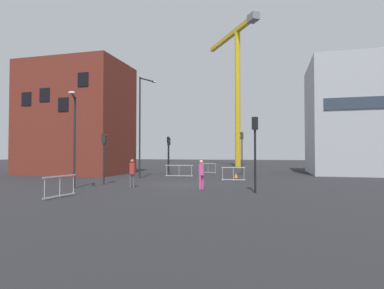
% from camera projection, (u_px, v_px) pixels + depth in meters
% --- Properties ---
extents(ground, '(160.00, 160.00, 0.00)m').
position_uv_depth(ground, '(178.00, 185.00, 21.49)').
color(ground, black).
extents(brick_building, '(10.32, 7.10, 11.45)m').
position_uv_depth(brick_building, '(77.00, 119.00, 32.61)').
color(brick_building, maroon).
rests_on(brick_building, ground).
extents(office_block, '(9.89, 9.43, 11.60)m').
position_uv_depth(office_block, '(360.00, 118.00, 32.25)').
color(office_block, '#A8AAB2').
rests_on(office_block, ground).
extents(construction_crane, '(10.04, 14.15, 22.85)m').
position_uv_depth(construction_crane, '(237.00, 74.00, 51.04)').
color(construction_crane, gold).
rests_on(construction_crane, ground).
extents(streetlamp_tall, '(0.97, 1.81, 8.79)m').
position_uv_depth(streetlamp_tall, '(142.00, 119.00, 27.14)').
color(streetlamp_tall, '#232326').
rests_on(streetlamp_tall, ground).
extents(streetlamp_short, '(1.24, 1.85, 5.69)m').
position_uv_depth(streetlamp_short, '(74.00, 131.00, 18.99)').
color(streetlamp_short, '#232326').
rests_on(streetlamp_short, ground).
extents(traffic_light_verge, '(0.34, 0.39, 4.15)m').
position_uv_depth(traffic_light_verge, '(255.00, 142.00, 17.04)').
color(traffic_light_verge, black).
rests_on(traffic_light_verge, ground).
extents(traffic_light_near, '(0.26, 0.38, 4.13)m').
position_uv_depth(traffic_light_near, '(168.00, 148.00, 37.13)').
color(traffic_light_near, black).
rests_on(traffic_light_near, ground).
extents(traffic_light_median, '(0.38, 0.26, 3.54)m').
position_uv_depth(traffic_light_median, '(104.00, 150.00, 21.59)').
color(traffic_light_median, '#232326').
rests_on(traffic_light_median, ground).
extents(traffic_light_crosswalk, '(0.36, 0.37, 3.71)m').
position_uv_depth(traffic_light_crosswalk, '(169.00, 150.00, 31.54)').
color(traffic_light_crosswalk, black).
rests_on(traffic_light_crosswalk, ground).
extents(traffic_light_far, '(0.39, 0.29, 4.27)m').
position_uv_depth(traffic_light_far, '(242.00, 146.00, 31.13)').
color(traffic_light_far, '#2D2D30').
rests_on(traffic_light_far, ground).
extents(pedestrian_walking, '(0.34, 0.34, 1.75)m').
position_uv_depth(pedestrian_walking, '(201.00, 172.00, 18.78)').
color(pedestrian_walking, '#D14C8C').
rests_on(pedestrian_walking, ground).
extents(pedestrian_waiting, '(0.34, 0.34, 1.77)m').
position_uv_depth(pedestrian_waiting, '(132.00, 171.00, 19.69)').
color(pedestrian_waiting, '#4C4C51').
rests_on(pedestrian_waiting, ground).
extents(safety_barrier_left_run, '(1.82, 0.22, 1.08)m').
position_uv_depth(safety_barrier_left_run, '(208.00, 168.00, 33.29)').
color(safety_barrier_left_run, '#9EA0A5').
rests_on(safety_barrier_left_run, ground).
extents(safety_barrier_front, '(1.83, 0.24, 1.08)m').
position_uv_depth(safety_barrier_front, '(233.00, 174.00, 24.24)').
color(safety_barrier_front, '#B2B5BA').
rests_on(safety_barrier_front, ground).
extents(safety_barrier_right_run, '(2.56, 0.32, 1.08)m').
position_uv_depth(safety_barrier_right_run, '(179.00, 171.00, 28.45)').
color(safety_barrier_right_run, '#B2B5BA').
rests_on(safety_barrier_right_run, ground).
extents(safety_barrier_mid_span, '(0.23, 2.14, 1.08)m').
position_uv_depth(safety_barrier_mid_span, '(60.00, 186.00, 15.12)').
color(safety_barrier_mid_span, '#B2B5BA').
rests_on(safety_barrier_mid_span, ground).
extents(traffic_cone_striped, '(0.46, 0.46, 0.46)m').
position_uv_depth(traffic_cone_striped, '(236.00, 176.00, 26.85)').
color(traffic_cone_striped, black).
rests_on(traffic_cone_striped, ground).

